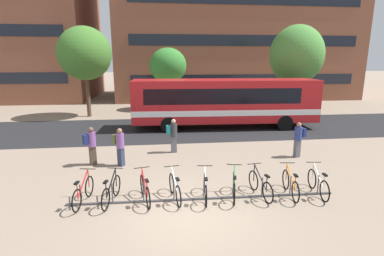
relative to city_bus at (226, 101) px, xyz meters
The scene contains 20 objects.
ground 11.70m from the city_bus, 108.14° to the right, with size 200.00×200.00×0.00m, color gray.
bus_lane_asphalt 4.01m from the city_bus, behind, with size 80.00×7.20×0.01m, color #232326.
city_bus is the anchor object (origin of this frame).
bike_rack 10.77m from the city_bus, 106.56° to the right, with size 8.77×0.25×0.70m.
parked_bicycle_red_0 12.22m from the city_bus, 124.47° to the right, with size 0.52×1.71×0.99m.
parked_bicycle_black_1 11.78m from the city_bus, 120.86° to the right, with size 0.54×1.70×0.99m.
parked_bicycle_red_2 11.32m from the city_bus, 116.06° to the right, with size 0.57×1.69×0.99m.
parked_bicycle_white_3 10.92m from the city_bus, 111.51° to the right, with size 0.52×1.71×0.99m.
parked_bicycle_white_4 10.69m from the city_bus, 106.34° to the right, with size 0.52×1.72×0.99m.
parked_bicycle_green_5 10.45m from the city_bus, 101.24° to the right, with size 0.59×1.69×0.99m.
parked_bicycle_black_6 10.31m from the city_bus, 96.29° to the right, with size 0.52×1.71×0.99m.
parked_bicycle_orange_7 10.31m from the city_bus, 90.51° to the right, with size 0.52×1.72×0.99m.
parked_bicycle_white_8 10.39m from the city_bus, 85.18° to the right, with size 0.52×1.72×0.99m.
commuter_navy_pack_0 9.78m from the city_bus, 138.96° to the right, with size 0.61×0.53×1.68m.
commuter_teal_pack_1 6.35m from the city_bus, 126.71° to the right, with size 0.55×0.38×1.67m.
commuter_olive_pack_2 9.06m from the city_bus, 132.68° to the right, with size 0.60×0.57×1.66m.
commuter_navy_pack_3 6.78m from the city_bus, 72.67° to the right, with size 0.59×0.44×1.67m.
street_tree_0 11.63m from the city_bus, 152.71° to the left, with size 4.05×4.05×6.97m.
street_tree_1 8.34m from the city_bus, 31.46° to the left, with size 4.23×4.23×7.16m.
street_tree_2 8.89m from the city_bus, 113.82° to the left, with size 3.29×3.29×5.50m.
Camera 1 is at (-0.84, -7.97, 4.49)m, focal length 27.53 mm.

